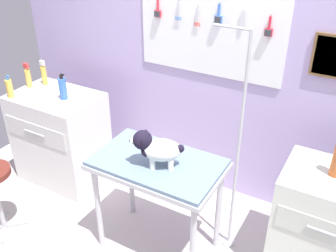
% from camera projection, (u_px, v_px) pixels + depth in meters
% --- Properties ---
extents(rear_wall_panel, '(4.00, 0.11, 2.30)m').
position_uv_depth(rear_wall_panel, '(207.00, 70.00, 3.28)').
color(rear_wall_panel, '#AF9DCE').
rests_on(rear_wall_panel, ground).
extents(grooming_table, '(0.92, 0.56, 0.82)m').
position_uv_depth(grooming_table, '(158.00, 172.00, 2.74)').
color(grooming_table, '#B7B7BC').
rests_on(grooming_table, ground).
extents(grooming_arm, '(0.30, 0.11, 1.75)m').
position_uv_depth(grooming_arm, '(236.00, 158.00, 2.72)').
color(grooming_arm, '#B7B7BC').
rests_on(grooming_arm, ground).
extents(dog, '(0.36, 0.26, 0.27)m').
position_uv_depth(dog, '(156.00, 148.00, 2.58)').
color(dog, white).
rests_on(dog, grooming_table).
extents(counter_left, '(0.80, 0.58, 0.89)m').
position_uv_depth(counter_left, '(61.00, 137.00, 3.69)').
color(counter_left, silver).
rests_on(counter_left, ground).
extents(cabinet_right, '(0.68, 0.54, 0.86)m').
position_uv_depth(cabinet_right, '(325.00, 227.00, 2.68)').
color(cabinet_right, silver).
rests_on(cabinet_right, ground).
extents(detangler_spray, '(0.06, 0.06, 0.21)m').
position_uv_depth(detangler_spray, '(9.00, 88.00, 3.39)').
color(detangler_spray, gold).
rests_on(detangler_spray, counter_left).
extents(shampoo_bottle, '(0.05, 0.05, 0.24)m').
position_uv_depth(shampoo_bottle, '(28.00, 77.00, 3.58)').
color(shampoo_bottle, gold).
rests_on(shampoo_bottle, counter_left).
extents(pump_bottle_white, '(0.07, 0.07, 0.24)m').
position_uv_depth(pump_bottle_white, '(63.00, 88.00, 3.35)').
color(pump_bottle_white, blue).
rests_on(pump_bottle_white, counter_left).
extents(spray_bottle_short, '(0.05, 0.05, 0.24)m').
position_uv_depth(spray_bottle_short, '(44.00, 74.00, 3.63)').
color(spray_bottle_short, gold).
rests_on(spray_bottle_short, counter_left).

